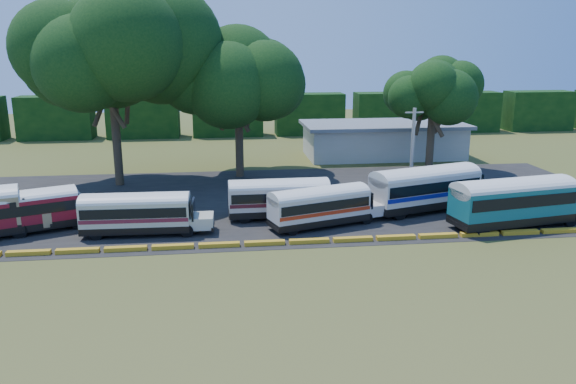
{
  "coord_description": "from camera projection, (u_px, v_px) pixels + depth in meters",
  "views": [
    {
      "loc": [
        -1.23,
        -34.1,
        12.92
      ],
      "look_at": [
        3.68,
        6.0,
        2.29
      ],
      "focal_mm": 35.0,
      "sensor_mm": 36.0,
      "label": 1
    }
  ],
  "objects": [
    {
      "name": "bus_teal",
      "position": [
        516.0,
        199.0,
        40.58
      ],
      "size": [
        11.37,
        4.54,
        3.64
      ],
      "rotation": [
        0.0,
        0.0,
        0.17
      ],
      "color": "black",
      "rests_on": "ground"
    },
    {
      "name": "tree_east",
      "position": [
        434.0,
        89.0,
        57.22
      ],
      "size": [
        7.7,
        7.7,
        11.48
      ],
      "color": "#34271A",
      "rests_on": "ground"
    },
    {
      "name": "bus_white_blue",
      "position": [
        427.0,
        186.0,
        44.53
      ],
      "size": [
        11.27,
        5.87,
        3.61
      ],
      "rotation": [
        0.0,
        0.0,
        0.31
      ],
      "color": "black",
      "rests_on": "ground"
    },
    {
      "name": "tree_center",
      "position": [
        238.0,
        70.0,
        54.22
      ],
      "size": [
        11.66,
        11.66,
        14.85
      ],
      "color": "#34271A",
      "rests_on": "ground"
    },
    {
      "name": "asphalt_strip",
      "position": [
        248.0,
        201.0,
        47.8
      ],
      "size": [
        64.0,
        24.0,
        0.02
      ],
      "primitive_type": "cube",
      "color": "black",
      "rests_on": "ground"
    },
    {
      "name": "utility_pole",
      "position": [
        412.0,
        151.0,
        49.12
      ],
      "size": [
        1.6,
        0.3,
        7.65
      ],
      "color": "gray",
      "rests_on": "ground"
    },
    {
      "name": "bus_red",
      "position": [
        23.0,
        209.0,
        39.28
      ],
      "size": [
        9.52,
        5.74,
        3.08
      ],
      "rotation": [
        0.0,
        0.0,
        0.4
      ],
      "color": "black",
      "rests_on": "ground"
    },
    {
      "name": "bus_white_red",
      "position": [
        322.0,
        204.0,
        40.75
      ],
      "size": [
        9.27,
        4.9,
        2.97
      ],
      "rotation": [
        0.0,
        0.0,
        0.31
      ],
      "color": "black",
      "rests_on": "ground"
    },
    {
      "name": "ground",
      "position": [
        243.0,
        252.0,
        36.16
      ],
      "size": [
        160.0,
        160.0,
        0.0
      ],
      "primitive_type": "plane",
      "color": "#414E1A",
      "rests_on": "ground"
    },
    {
      "name": "tree_west",
      "position": [
        110.0,
        51.0,
        50.29
      ],
      "size": [
        14.19,
        14.19,
        17.64
      ],
      "color": "#34271A",
      "rests_on": "ground"
    },
    {
      "name": "bus_cream_west",
      "position": [
        139.0,
        211.0,
        39.02
      ],
      "size": [
        9.14,
        2.48,
        2.99
      ],
      "rotation": [
        0.0,
        0.0,
        -0.02
      ],
      "color": "black",
      "rests_on": "ground"
    },
    {
      "name": "treeline_backdrop",
      "position": [
        228.0,
        115.0,
        81.48
      ],
      "size": [
        130.0,
        4.0,
        6.0
      ],
      "color": "black",
      "rests_on": "ground"
    },
    {
      "name": "bus_cream_east",
      "position": [
        281.0,
        196.0,
        42.75
      ],
      "size": [
        9.37,
        2.48,
        3.07
      ],
      "rotation": [
        0.0,
        0.0,
        0.01
      ],
      "color": "black",
      "rests_on": "ground"
    },
    {
      "name": "curb",
      "position": [
        242.0,
        244.0,
        37.09
      ],
      "size": [
        53.7,
        0.45,
        0.3
      ],
      "color": "#C78817",
      "rests_on": "ground"
    },
    {
      "name": "terminal_building",
      "position": [
        383.0,
        139.0,
        66.56
      ],
      "size": [
        19.0,
        9.0,
        4.0
      ],
      "color": "#BDB7AD",
      "rests_on": "ground"
    }
  ]
}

